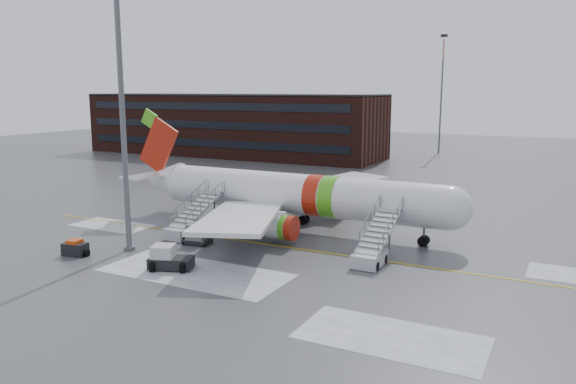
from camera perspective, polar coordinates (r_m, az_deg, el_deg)
The scene contains 10 objects.
ground at distance 47.26m, azimuth 3.82°, elevation -5.81°, with size 260.00×260.00×0.00m, color #494C4F.
airliner at distance 53.13m, azimuth 0.08°, elevation -0.19°, with size 35.03×32.97×11.18m.
airstair_fwd at distance 43.74m, azimuth 8.61°, elevation -5.79°, with size 2.05×7.70×3.48m.
airstair_aft at distance 51.89m, azimuth -10.14°, elevation -3.27°, with size 2.05×7.70×3.48m.
pushback_tug at distance 42.81m, azimuth -12.06°, elevation -6.63°, with size 3.57×3.17×1.81m.
uld_container at distance 49.15m, azimuth -9.18°, elevation -4.29°, with size 2.39×1.90×1.77m.
baggage_tractor at distance 48.48m, azimuth -20.81°, elevation -5.40°, with size 2.54×1.40×1.28m.
light_mast_near at distance 46.98m, azimuth -16.62°, elevation 10.40°, with size 1.20×1.20×26.20m.
terminal_building at distance 115.59m, azimuth -5.77°, elevation 6.86°, with size 62.00×16.11×12.30m.
light_mast_far_n at distance 122.46m, azimuth 15.35°, elevation 10.32°, with size 1.20×1.20×24.25m.
Camera 1 is at (18.05, -41.66, 13.14)m, focal length 35.00 mm.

